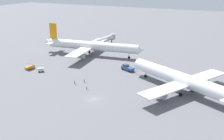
# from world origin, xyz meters

# --- Properties ---
(ground_plane) EXTENTS (600.00, 600.00, 0.00)m
(ground_plane) POSITION_xyz_m (0.00, 0.00, 0.00)
(ground_plane) COLOR slate
(airliner_at_gate_left) EXTENTS (57.14, 44.90, 16.52)m
(airliner_at_gate_left) POSITION_xyz_m (-29.24, 49.90, 5.21)
(airliner_at_gate_left) COLOR white
(airliner_at_gate_left) RESTS_ON ground
(airliner_being_pushed) EXTENTS (48.02, 40.60, 16.15)m
(airliner_being_pushed) POSITION_xyz_m (26.33, 20.52, 4.80)
(airliner_being_pushed) COLOR white
(airliner_being_pushed) RESTS_ON ground
(pushback_tug) EXTENTS (9.33, 5.11, 2.97)m
(pushback_tug) POSITION_xyz_m (-1.31, 34.40, 1.26)
(pushback_tug) COLOR #2D4C8C
(pushback_tug) RESTS_ON ground
(gse_stair_truck_yellow) EXTENTS (3.69, 4.92, 4.06)m
(gse_stair_truck_yellow) POSITION_xyz_m (-43.28, 16.20, 1.03)
(gse_stair_truck_yellow) COLOR orange
(gse_stair_truck_yellow) RESTS_ON ground
(gse_baggage_cart_near_cluster) EXTENTS (3.05, 3.04, 1.71)m
(gse_baggage_cart_near_cluster) POSITION_xyz_m (-36.07, 15.32, 0.86)
(gse_baggage_cart_near_cluster) COLOR silver
(gse_baggage_cart_near_cluster) RESTS_ON ground
(ground_crew_marshaller_foreground) EXTENTS (0.36, 0.36, 1.67)m
(ground_crew_marshaller_foreground) POSITION_xyz_m (-11.36, 12.84, 0.87)
(ground_crew_marshaller_foreground) COLOR #4C4C51
(ground_crew_marshaller_foreground) RESTS_ON ground
(ground_crew_wing_walker_right) EXTENTS (0.36, 0.36, 1.75)m
(ground_crew_wing_walker_right) POSITION_xyz_m (-13.86, 9.49, 0.92)
(ground_crew_wing_walker_right) COLOR #2D3351
(ground_crew_wing_walker_right) RESTS_ON ground
(ground_crew_ramp_agent_by_cones) EXTENTS (0.36, 0.36, 1.76)m
(ground_crew_ramp_agent_by_cones) POSITION_xyz_m (-6.56, 6.73, 0.92)
(ground_crew_ramp_agent_by_cones) COLOR #4C4C51
(ground_crew_ramp_agent_by_cones) RESTS_ON ground
(jet_bridge) EXTENTS (4.47, 19.65, 6.01)m
(jet_bridge) POSITION_xyz_m (-32.45, 74.77, 4.23)
(jet_bridge) COLOR #B7B7BC
(jet_bridge) RESTS_ON ground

